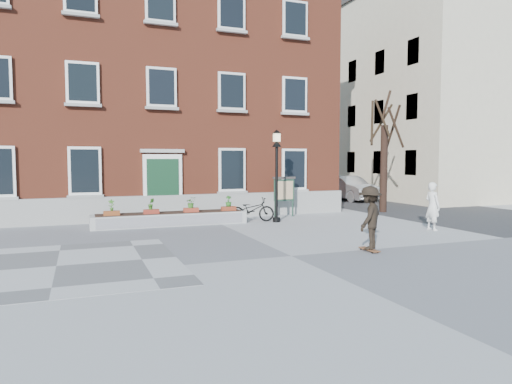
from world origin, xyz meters
name	(u,v)px	position (x,y,z in m)	size (l,w,h in m)	color
ground	(291,256)	(0.00, 0.00, 0.00)	(100.00, 100.00, 0.00)	#9C9C9F
checker_patch	(56,266)	(-6.00, 1.00, 0.01)	(6.00, 6.00, 0.01)	slate
bicycle	(252,210)	(1.45, 6.98, 0.52)	(0.69, 1.97, 1.04)	black
parked_car	(348,188)	(11.02, 14.45, 0.80)	(1.70, 4.88, 1.61)	silver
bystander	(433,206)	(7.00, 2.32, 0.91)	(0.66, 0.44, 1.82)	silver
brick_building	(146,92)	(-2.00, 13.98, 6.30)	(18.40, 10.85, 12.60)	brown
planter_assembly	(171,218)	(-1.99, 7.18, 0.31)	(6.20, 1.12, 1.15)	#B6B6B2
bare_tree	(384,157)	(9.01, 8.01, 2.79)	(1.83, 1.83, 6.16)	black
side_street	(387,106)	(17.99, 19.78, 7.02)	(15.20, 36.00, 14.50)	#3B3B3D
lamp_post	(277,163)	(2.41, 6.51, 2.54)	(0.40, 0.40, 3.93)	black
notice_board	(284,190)	(3.46, 8.03, 1.26)	(1.10, 0.16, 1.87)	#183123
skateboarder	(370,218)	(2.39, -0.24, 0.99)	(1.35, 1.26, 1.91)	brown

